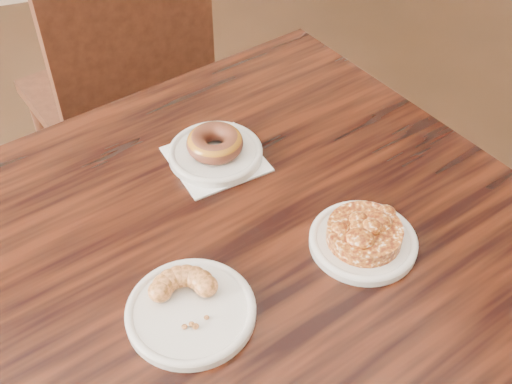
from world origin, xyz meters
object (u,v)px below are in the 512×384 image
object	(u,v)px
glazed_donut	(215,143)
cruller_fragment	(190,303)
cafe_table	(257,364)
chair_far	(115,97)
apple_fritter	(365,231)

from	to	relation	value
glazed_donut	cruller_fragment	world-z (taller)	glazed_donut
cafe_table	cruller_fragment	distance (m)	0.44
glazed_donut	chair_far	bearing A→B (deg)	100.15
glazed_donut	apple_fritter	world-z (taller)	same
glazed_donut	apple_fritter	bearing A→B (deg)	-58.52
chair_far	apple_fritter	xyz separation A→B (m)	(0.28, -0.92, 0.33)
chair_far	glazed_donut	size ratio (longest dim) A/B	9.29
cruller_fragment	cafe_table	bearing A→B (deg)	40.18
cafe_table	chair_far	size ratio (longest dim) A/B	0.98
glazed_donut	cruller_fragment	distance (m)	0.33
chair_far	cruller_fragment	bearing A→B (deg)	72.39
cafe_table	apple_fritter	distance (m)	0.44
glazed_donut	cafe_table	bearing A→B (deg)	-86.16
cafe_table	cruller_fragment	bearing A→B (deg)	-157.99
apple_fritter	cruller_fragment	xyz separation A→B (m)	(-0.28, -0.04, -0.00)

